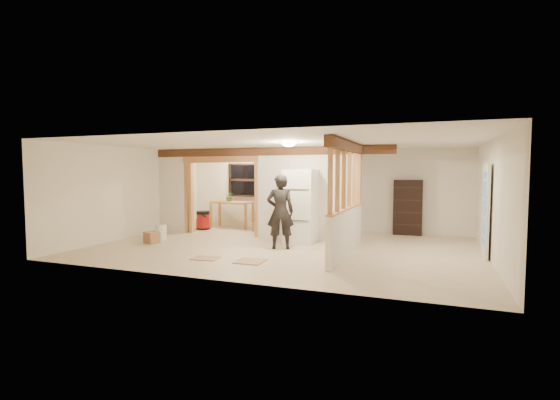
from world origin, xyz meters
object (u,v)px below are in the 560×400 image
at_px(bookshelf, 408,207).
at_px(work_table, 232,215).
at_px(woman, 280,212).
at_px(refrigerator, 301,206).
at_px(shop_vac, 203,220).

bearing_deg(bookshelf, work_table, -175.44).
height_order(woman, bookshelf, woman).
relative_size(refrigerator, bookshelf, 1.19).
bearing_deg(bookshelf, shop_vac, -169.33).
bearing_deg(bookshelf, refrigerator, -137.74).
bearing_deg(shop_vac, refrigerator, -17.43).
distance_m(woman, shop_vac, 4.08).
height_order(shop_vac, bookshelf, bookshelf).
xyz_separation_m(woman, work_table, (-2.77, 2.86, -0.46)).
distance_m(work_table, bookshelf, 5.49).
height_order(work_table, shop_vac, work_table).
distance_m(refrigerator, bookshelf, 3.40).
xyz_separation_m(refrigerator, woman, (-0.18, -1.01, -0.06)).
bearing_deg(work_table, woman, -33.93).
distance_m(refrigerator, woman, 1.02).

